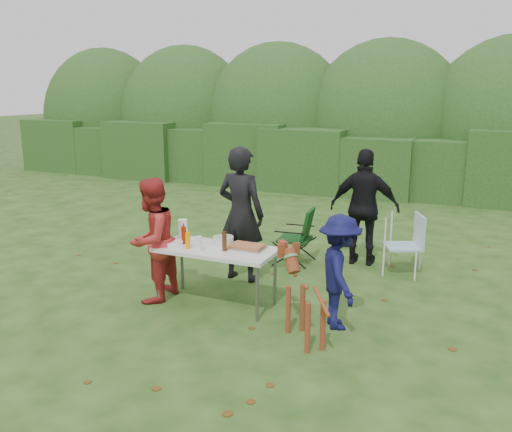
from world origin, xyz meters
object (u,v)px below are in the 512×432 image
at_px(camping_chair, 295,236).
at_px(lawn_chair, 403,244).
at_px(folding_table, 216,252).
at_px(beer_bottle, 224,241).
at_px(child, 339,272).
at_px(person_cook, 241,214).
at_px(paper_towel_roll, 183,229).
at_px(dog, 305,300).
at_px(ketchup_bottle, 184,235).
at_px(mustard_bottle, 188,241).
at_px(person_black_puffy, 365,208).
at_px(person_red_jacket, 152,240).

relative_size(camping_chair, lawn_chair, 0.98).
distance_m(folding_table, beer_bottle, 0.24).
height_order(child, beer_bottle, child).
height_order(person_cook, beer_bottle, person_cook).
height_order(beer_bottle, paper_towel_roll, paper_towel_roll).
distance_m(person_cook, dog, 2.14).
height_order(child, ketchup_bottle, child).
relative_size(child, dog, 1.32).
height_order(ketchup_bottle, paper_towel_roll, paper_towel_roll).
relative_size(mustard_bottle, ketchup_bottle, 0.91).
bearing_deg(person_black_puffy, mustard_bottle, 52.96).
height_order(person_black_puffy, mustard_bottle, person_black_puffy).
xyz_separation_m(lawn_chair, ketchup_bottle, (-2.41, -2.14, 0.40)).
bearing_deg(person_red_jacket, person_black_puffy, 140.22).
bearing_deg(person_red_jacket, mustard_bottle, 93.57).
distance_m(camping_chair, ketchup_bottle, 2.14).
bearing_deg(ketchup_bottle, beer_bottle, -5.53).
height_order(person_black_puffy, beer_bottle, person_black_puffy).
height_order(mustard_bottle, ketchup_bottle, ketchup_bottle).
distance_m(child, camping_chair, 2.34).
height_order(person_cook, lawn_chair, person_cook).
relative_size(person_black_puffy, camping_chair, 2.02).
bearing_deg(paper_towel_roll, beer_bottle, -18.89).
xyz_separation_m(person_cook, dog, (1.46, -1.48, -0.48)).
xyz_separation_m(child, ketchup_bottle, (-2.04, 0.02, 0.19)).
distance_m(person_cook, beer_bottle, 1.05).
bearing_deg(lawn_chair, camping_chair, -17.40).
bearing_deg(person_red_jacket, camping_chair, 151.79).
xyz_separation_m(child, lawn_chair, (0.37, 2.16, -0.21)).
bearing_deg(camping_chair, dog, 106.39).
bearing_deg(person_black_puffy, camping_chair, 18.38).
height_order(person_cook, ketchup_bottle, person_cook).
bearing_deg(dog, person_red_jacket, 37.05).
xyz_separation_m(camping_chair, lawn_chair, (1.61, 0.20, 0.01)).
xyz_separation_m(person_red_jacket, beer_bottle, (0.97, 0.13, 0.06)).
bearing_deg(beer_bottle, person_black_puffy, 64.26).
bearing_deg(folding_table, paper_towel_roll, 162.27).
bearing_deg(child, dog, 126.86).
relative_size(person_red_jacket, paper_towel_roll, 6.12).
xyz_separation_m(child, mustard_bottle, (-1.89, -0.14, 0.18)).
distance_m(person_black_puffy, beer_bottle, 2.68).
bearing_deg(lawn_chair, person_red_jacket, 15.80).
distance_m(ketchup_bottle, paper_towel_roll, 0.24).
height_order(child, lawn_chair, child).
relative_size(ketchup_bottle, beer_bottle, 0.92).
bearing_deg(person_red_jacket, dog, 81.35).
bearing_deg(ketchup_bottle, person_cook, 69.98).
distance_m(child, beer_bottle, 1.45).
xyz_separation_m(person_cook, beer_bottle, (0.26, -1.02, -0.09)).
distance_m(person_cook, person_red_jacket, 1.36).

